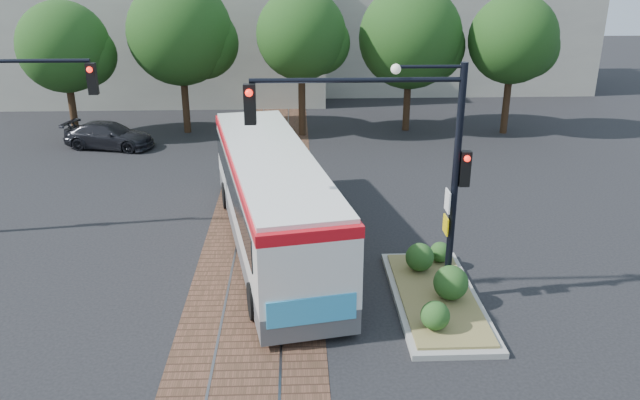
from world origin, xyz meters
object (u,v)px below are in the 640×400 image
at_px(parked_car, 109,135).
at_px(traffic_island, 437,289).
at_px(signal_pole_main, 407,148).
at_px(city_bus, 272,195).

bearing_deg(parked_car, traffic_island, -126.65).
height_order(signal_pole_main, parked_car, signal_pole_main).
xyz_separation_m(city_bus, traffic_island, (4.42, -3.58, -1.37)).
bearing_deg(traffic_island, city_bus, 141.05).
relative_size(city_bus, traffic_island, 2.24).
bearing_deg(traffic_island, parked_car, 130.18).
bearing_deg(signal_pole_main, parked_car, 128.12).
bearing_deg(parked_car, city_bus, -131.08).
relative_size(city_bus, parked_car, 2.73).
xyz_separation_m(traffic_island, parked_car, (-12.56, 14.88, 0.29)).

